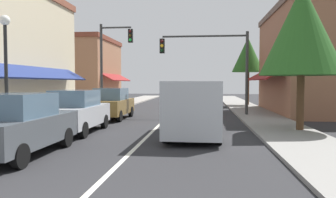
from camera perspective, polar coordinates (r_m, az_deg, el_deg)
ground_plane at (r=21.26m, az=0.36°, el=-2.73°), size 80.00×80.00×0.00m
sidewalk_left at (r=22.48m, az=-13.74°, el=-2.36°), size 2.60×56.00×0.12m
sidewalk_right at (r=21.41m, az=15.18°, el=-2.63°), size 2.60×56.00×0.12m
lane_center_stripe at (r=21.26m, az=0.36°, el=-2.72°), size 0.14×52.00×0.01m
storefront_right_block at (r=24.21m, az=23.68°, el=6.10°), size 6.47×10.20×7.08m
storefront_far_left at (r=33.03m, az=-13.77°, el=4.73°), size 5.90×8.20×6.39m
parked_car_nearest_left at (r=10.13m, az=-24.60°, el=-4.16°), size 1.80×4.11×1.77m
parked_car_second_left at (r=14.05m, az=-15.77°, el=-2.12°), size 1.82×4.12×1.77m
parked_car_third_left at (r=18.85m, az=-9.79°, el=-0.81°), size 1.79×4.11×1.77m
van_in_lane at (r=12.65m, az=4.60°, el=-1.34°), size 2.06×5.21×2.12m
traffic_signal_mast_arm at (r=20.45m, az=8.12°, el=7.12°), size 5.45×0.50×5.20m
traffic_signal_left_corner at (r=22.67m, az=-9.95°, el=7.46°), size 2.32×0.50×6.06m
street_lamp_left_near at (r=12.93m, az=-26.50°, el=6.79°), size 0.36×0.36×4.44m
tree_right_near at (r=14.72m, az=22.33°, el=11.03°), size 3.38×3.38×6.09m
tree_right_far at (r=29.84m, az=13.78°, el=7.47°), size 2.76×2.76×6.07m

